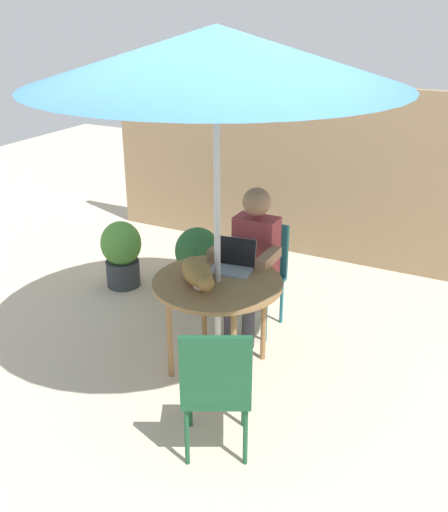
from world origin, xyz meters
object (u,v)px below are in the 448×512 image
patio_umbrella (216,56)px  chair_occupied (260,268)px  patio_table (218,289)px  person_seated (252,255)px  potted_plant_by_chair (122,252)px  laptop (233,260)px  cat (198,274)px  potted_plant_near_fence (198,261)px  chair_empty (216,383)px

patio_umbrella → chair_occupied: patio_umbrella is taller
patio_table → person_seated: (0.00, 0.59, 0.03)m
chair_occupied → potted_plant_by_chair: 1.46m
laptop → potted_plant_by_chair: bearing=158.5°
cat → patio_table: bearing=53.4°
chair_occupied → cat: cat is taller
laptop → potted_plant_near_fence: bearing=134.7°
person_seated → potted_plant_by_chair: 1.51m
cat → potted_plant_near_fence: bearing=119.9°
patio_table → cat: bearing=-126.6°
chair_occupied → person_seated: person_seated is taller
chair_empty → laptop: size_ratio=2.64×
chair_empty → potted_plant_by_chair: chair_empty is taller
patio_umbrella → laptop: 1.46m
potted_plant_by_chair → chair_empty: bearing=-41.1°
chair_empty → cat: bearing=126.0°
patio_umbrella → laptop: size_ratio=7.21×
laptop → potted_plant_by_chair: (-1.45, 0.57, -0.44)m
laptop → potted_plant_near_fence: laptop is taller
chair_empty → cat: cat is taller
potted_plant_near_fence → person_seated: bearing=-27.3°
patio_table → chair_empty: 0.93m
chair_occupied → person_seated: bearing=-90.0°
potted_plant_near_fence → potted_plant_by_chair: potted_plant_near_fence is taller
chair_occupied → patio_table: bearing=-90.0°
chair_empty → potted_plant_near_fence: size_ratio=1.33×
patio_table → laptop: laptop is taller
chair_empty → person_seated: (-0.42, 1.41, 0.17)m
laptop → cat: (-0.09, -0.36, 0.02)m
patio_table → patio_umbrella: 1.57m
patio_umbrella → person_seated: bearing=90.0°
chair_empty → cat: (-0.51, 0.70, 0.29)m
patio_table → chair_occupied: bearing=90.0°
chair_occupied → potted_plant_by_chair: (-1.45, 0.06, -0.17)m
patio_table → cat: (-0.09, -0.12, 0.15)m
potted_plant_near_fence → laptop: bearing=-45.3°
chair_empty → person_seated: bearing=106.6°
chair_occupied → person_seated: size_ratio=0.72×
chair_occupied → chair_empty: 1.62m
patio_umbrella → cat: 1.43m
patio_table → patio_umbrella: size_ratio=0.38×
chair_occupied → chair_empty: bearing=-75.0°
potted_plant_near_fence → potted_plant_by_chair: size_ratio=1.03×
chair_occupied → potted_plant_by_chair: bearing=177.4°
cat → chair_empty: bearing=-54.0°
patio_umbrella → cat: (-0.09, -0.12, -1.42)m
person_seated → laptop: bearing=-89.3°
person_seated → cat: person_seated is taller
person_seated → potted_plant_by_chair: size_ratio=1.89×
potted_plant_near_fence → patio_table: bearing=-53.5°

